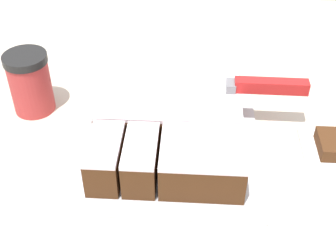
% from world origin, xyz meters
% --- Properties ---
extents(cake_board, '(0.31, 0.34, 0.01)m').
position_xyz_m(cake_board, '(0.01, -0.05, 0.90)').
color(cake_board, silver).
rests_on(cake_board, countertop).
extents(cake, '(0.24, 0.27, 0.07)m').
position_xyz_m(cake, '(0.01, -0.05, 0.94)').
color(cake, '#472814').
rests_on(cake, cake_board).
extents(knife, '(0.32, 0.03, 0.02)m').
position_xyz_m(knife, '(0.15, 0.01, 0.98)').
color(knife, silver).
rests_on(knife, cake).
extents(coffee_cup, '(0.08, 0.08, 0.12)m').
position_xyz_m(coffee_cup, '(-0.24, 0.03, 0.96)').
color(coffee_cup, '#B23333').
rests_on(coffee_cup, countertop).
extents(paper_napkin, '(0.11, 0.11, 0.01)m').
position_xyz_m(paper_napkin, '(0.30, -0.06, 0.90)').
color(paper_napkin, white).
rests_on(paper_napkin, countertop).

